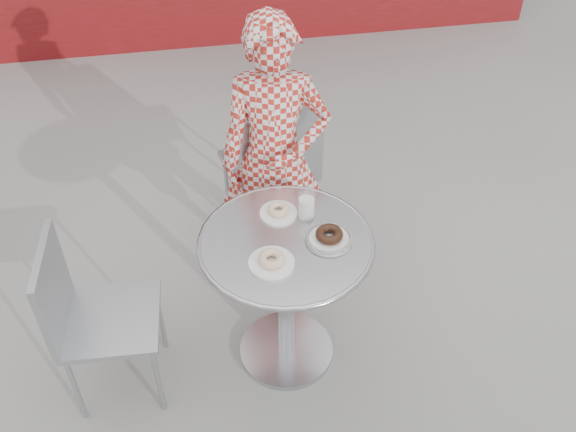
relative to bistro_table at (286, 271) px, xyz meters
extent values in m
plane|color=#9C9995|center=(-0.01, -0.05, -0.61)|extent=(60.00, 60.00, 0.00)
cylinder|color=silver|center=(0.00, 0.00, -0.59)|extent=(0.48, 0.48, 0.03)
cylinder|color=silver|center=(0.00, 0.00, -0.21)|extent=(0.08, 0.08, 0.77)
cylinder|color=silver|center=(0.00, 0.00, 0.18)|extent=(0.77, 0.77, 0.02)
torus|color=silver|center=(0.00, 0.00, 0.18)|extent=(0.79, 0.79, 0.03)
cube|color=#9B9EA3|center=(0.07, 0.96, -0.10)|extent=(0.56, 0.56, 0.03)
cube|color=#9B9EA3|center=(0.12, 0.74, 0.15)|extent=(0.46, 0.13, 0.47)
cube|color=#9B9EA3|center=(-0.82, -0.02, -0.14)|extent=(0.46, 0.46, 0.03)
cube|color=#9B9EA3|center=(-1.02, -0.01, 0.09)|extent=(0.06, 0.44, 0.43)
imported|color=#B0221B|center=(0.06, 0.64, 0.17)|extent=(0.62, 0.45, 1.55)
cylinder|color=white|center=(0.00, 0.18, 0.20)|extent=(0.17, 0.17, 0.01)
torus|color=#C2874A|center=(0.00, 0.18, 0.22)|extent=(0.10, 0.10, 0.03)
cylinder|color=white|center=(-0.09, -0.13, 0.20)|extent=(0.20, 0.20, 0.01)
torus|color=#C2874A|center=(-0.09, -0.13, 0.23)|extent=(0.11, 0.11, 0.04)
cylinder|color=white|center=(0.19, -0.03, 0.20)|extent=(0.21, 0.21, 0.01)
torus|color=black|center=(0.19, -0.03, 0.23)|extent=(0.12, 0.12, 0.04)
torus|color=black|center=(0.19, -0.03, 0.21)|extent=(0.21, 0.21, 0.02)
cylinder|color=white|center=(0.12, 0.14, 0.25)|extent=(0.07, 0.07, 0.10)
cylinder|color=white|center=(0.12, 0.14, 0.26)|extent=(0.08, 0.08, 0.12)
camera|label=1|loc=(-0.36, -2.01, 2.15)|focal=40.00mm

